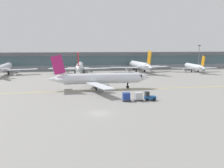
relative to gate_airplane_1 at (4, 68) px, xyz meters
The scene contains 12 objects.
ground_plane 78.34m from the gate_airplane_1, 63.63° to the right, with size 400.00×400.00×0.00m, color gray.
taxiway_centreline_stripe 60.08m from the gate_airplane_1, 49.75° to the right, with size 110.00×0.36×0.01m, color yellow.
terminal_concourse 41.96m from the gate_airplane_1, 33.96° to the left, with size 196.81×11.00×9.60m.
gate_airplane_1 is the anchor object (origin of this frame).
gate_airplane_2 33.66m from the gate_airplane_1, ahead, with size 29.06×31.33×10.37m.
gate_airplane_3 63.63m from the gate_airplane_1, ahead, with size 30.84×33.21×11.00m.
gate_airplane_4 90.93m from the gate_airplane_1, ahead, with size 23.71×25.63×8.49m.
taxiing_regional_jet 58.23m from the gate_airplane_1, 48.78° to the right, with size 31.10×29.00×10.33m.
baggage_tug 77.38m from the gate_airplane_1, 51.86° to the right, with size 2.62×1.66×2.10m.
cargo_dolly_lead 75.75m from the gate_airplane_1, 53.41° to the right, with size 2.13×1.63×1.94m.
cargo_dolly_trailing 74.04m from the gate_airplane_1, 55.17° to the right, with size 2.13×1.63×1.94m.
apron_light_mast_1 103.57m from the gate_airplane_1, ahead, with size 1.80×0.36×13.42m.
Camera 1 is at (-4.89, -44.24, 12.49)m, focal length 38.76 mm.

